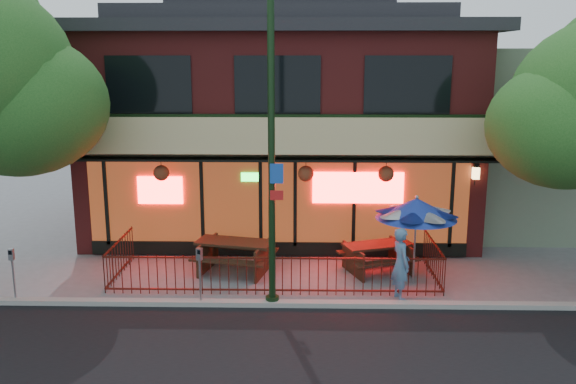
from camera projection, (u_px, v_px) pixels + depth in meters
name	position (u px, v px, depth m)	size (l,w,h in m)	color
ground	(273.00, 298.00, 14.90)	(80.00, 80.00, 0.00)	gray
curb	(272.00, 303.00, 14.40)	(80.00, 0.25, 0.12)	#999993
restaurant_building	(282.00, 105.00, 20.94)	(12.96, 9.49, 8.05)	maroon
neighbor_building	(536.00, 137.00, 21.56)	(6.00, 7.00, 6.00)	slate
patio_fence	(274.00, 266.00, 15.25)	(8.44, 2.62, 1.00)	#48160F
street_light	(272.00, 175.00, 13.82)	(0.43, 0.32, 7.00)	black
picnic_table_left	(235.00, 252.00, 16.57)	(2.36, 2.00, 0.88)	#342013
picnic_table_right	(378.00, 253.00, 16.61)	(2.24, 1.98, 0.80)	#372013
patio_umbrella	(416.00, 208.00, 15.44)	(2.05, 2.05, 2.35)	gray
pedestrian	(401.00, 264.00, 14.65)	(0.65, 0.43, 1.79)	teal
parking_meter_near	(200.00, 267.00, 14.26)	(0.16, 0.15, 1.41)	gray
parking_meter_far	(12.00, 266.00, 14.44)	(0.12, 0.11, 1.34)	#95969D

